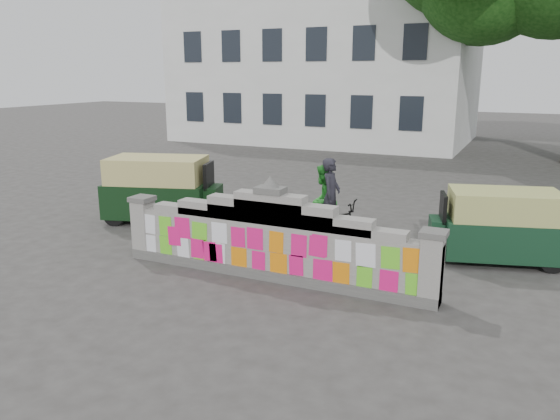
{
  "coord_description": "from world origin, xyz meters",
  "views": [
    {
      "loc": [
        4.38,
        -8.92,
        3.87
      ],
      "look_at": [
        -0.27,
        1.0,
        1.1
      ],
      "focal_mm": 35.0,
      "sensor_mm": 36.0,
      "label": 1
    }
  ],
  "objects_px": {
    "cyclist_rider": "(331,206)",
    "pedestrian": "(323,202)",
    "cyclist_bike": "(330,221)",
    "rickshaw_right": "(499,225)",
    "rickshaw_left": "(161,188)"
  },
  "relations": [
    {
      "from": "cyclist_bike",
      "to": "rickshaw_right",
      "type": "xyz_separation_m",
      "value": [
        3.64,
        0.21,
        0.28
      ]
    },
    {
      "from": "cyclist_bike",
      "to": "rickshaw_left",
      "type": "distance_m",
      "value": 4.71
    },
    {
      "from": "cyclist_rider",
      "to": "rickshaw_left",
      "type": "relative_size",
      "value": 0.54
    },
    {
      "from": "pedestrian",
      "to": "rickshaw_right",
      "type": "distance_m",
      "value": 3.91
    },
    {
      "from": "cyclist_rider",
      "to": "pedestrian",
      "type": "distance_m",
      "value": 0.35
    },
    {
      "from": "cyclist_bike",
      "to": "cyclist_rider",
      "type": "relative_size",
      "value": 1.12
    },
    {
      "from": "pedestrian",
      "to": "rickshaw_right",
      "type": "bearing_deg",
      "value": 93.13
    },
    {
      "from": "rickshaw_left",
      "to": "rickshaw_right",
      "type": "bearing_deg",
      "value": -14.38
    },
    {
      "from": "rickshaw_left",
      "to": "rickshaw_right",
      "type": "distance_m",
      "value": 8.34
    },
    {
      "from": "cyclist_rider",
      "to": "rickshaw_left",
      "type": "distance_m",
      "value": 4.69
    },
    {
      "from": "cyclist_bike",
      "to": "rickshaw_right",
      "type": "bearing_deg",
      "value": -88.84
    },
    {
      "from": "rickshaw_left",
      "to": "cyclist_rider",
      "type": "bearing_deg",
      "value": -15.0
    },
    {
      "from": "cyclist_bike",
      "to": "cyclist_rider",
      "type": "bearing_deg",
      "value": 87.79
    },
    {
      "from": "cyclist_rider",
      "to": "rickshaw_right",
      "type": "relative_size",
      "value": 0.61
    },
    {
      "from": "cyclist_bike",
      "to": "rickshaw_left",
      "type": "relative_size",
      "value": 0.61
    }
  ]
}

